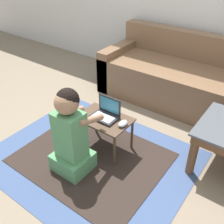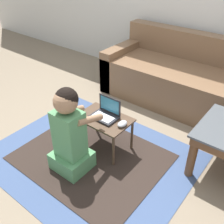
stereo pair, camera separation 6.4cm
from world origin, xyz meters
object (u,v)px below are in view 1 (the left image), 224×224
object	(u,v)px
computer_mouse	(123,124)
person_seated	(71,134)
laptop_desk	(104,122)
laptop	(106,114)
couch	(192,81)

from	to	relation	value
computer_mouse	person_seated	xyz separation A→B (m)	(-0.25, -0.38, 0.01)
laptop_desk	laptop	bearing A→B (deg)	80.91
laptop	computer_mouse	xyz separation A→B (m)	(0.19, -0.01, -0.01)
couch	computer_mouse	xyz separation A→B (m)	(-0.12, -1.26, 0.08)
laptop	person_seated	size ratio (longest dim) A/B	0.30
laptop_desk	computer_mouse	world-z (taller)	computer_mouse
laptop_desk	laptop	world-z (taller)	laptop
couch	laptop	distance (m)	1.29
laptop_desk	person_seated	distance (m)	0.38
laptop	computer_mouse	size ratio (longest dim) A/B	2.30
laptop	couch	bearing A→B (deg)	75.87
couch	computer_mouse	size ratio (longest dim) A/B	20.58
couch	person_seated	distance (m)	1.69
computer_mouse	person_seated	distance (m)	0.45
laptop	computer_mouse	bearing A→B (deg)	-3.51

